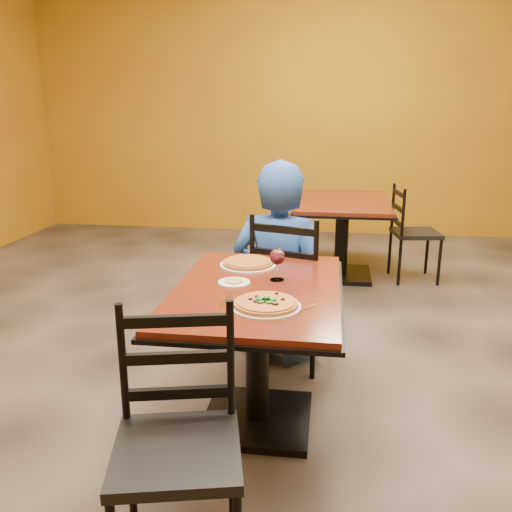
# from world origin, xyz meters

# --- Properties ---
(floor) EXTENTS (7.00, 8.00, 0.01)m
(floor) POSITION_xyz_m (0.00, 0.00, 0.00)
(floor) COLOR black
(floor) RESTS_ON ground
(wall_back) EXTENTS (7.00, 0.01, 3.00)m
(wall_back) POSITION_xyz_m (0.00, 4.00, 1.50)
(wall_back) COLOR #A57912
(wall_back) RESTS_ON ground
(table_main) EXTENTS (0.83, 1.23, 0.75)m
(table_main) POSITION_xyz_m (0.00, -0.50, 0.56)
(table_main) COLOR #621F0F
(table_main) RESTS_ON floor
(table_second) EXTENTS (0.88, 1.30, 0.75)m
(table_second) POSITION_xyz_m (0.46, 2.10, 0.56)
(table_second) COLOR #621F0F
(table_second) RESTS_ON floor
(chair_main_near) EXTENTS (0.51, 0.51, 0.94)m
(chair_main_near) POSITION_xyz_m (-0.14, -1.44, 0.47)
(chair_main_near) COLOR black
(chair_main_near) RESTS_ON floor
(chair_main_far) EXTENTS (0.55, 0.55, 0.98)m
(chair_main_far) POSITION_xyz_m (0.13, 0.26, 0.49)
(chair_main_far) COLOR black
(chair_main_far) RESTS_ON floor
(chair_second_left) EXTENTS (0.48, 0.48, 0.94)m
(chair_second_left) POSITION_xyz_m (-0.22, 2.10, 0.47)
(chair_second_left) COLOR black
(chair_second_left) RESTS_ON floor
(chair_second_right) EXTENTS (0.46, 0.46, 0.90)m
(chair_second_right) POSITION_xyz_m (1.15, 2.10, 0.45)
(chair_second_right) COLOR black
(chair_second_right) RESTS_ON floor
(diner) EXTENTS (0.70, 0.52, 1.29)m
(diner) POSITION_xyz_m (0.03, 0.32, 0.65)
(diner) COLOR #1B3698
(diner) RESTS_ON floor
(plate_main) EXTENTS (0.31, 0.31, 0.01)m
(plate_main) POSITION_xyz_m (0.08, -0.77, 0.76)
(plate_main) COLOR white
(plate_main) RESTS_ON table_main
(pizza_main) EXTENTS (0.28, 0.28, 0.02)m
(pizza_main) POSITION_xyz_m (0.08, -0.77, 0.77)
(pizza_main) COLOR maroon
(pizza_main) RESTS_ON plate_main
(plate_far) EXTENTS (0.31, 0.31, 0.01)m
(plate_far) POSITION_xyz_m (-0.10, -0.15, 0.76)
(plate_far) COLOR white
(plate_far) RESTS_ON table_main
(pizza_far) EXTENTS (0.28, 0.28, 0.02)m
(pizza_far) POSITION_xyz_m (-0.10, -0.15, 0.77)
(pizza_far) COLOR orange
(pizza_far) RESTS_ON plate_far
(side_plate) EXTENTS (0.16, 0.16, 0.01)m
(side_plate) POSITION_xyz_m (-0.12, -0.47, 0.76)
(side_plate) COLOR white
(side_plate) RESTS_ON table_main
(dip) EXTENTS (0.09, 0.09, 0.01)m
(dip) POSITION_xyz_m (-0.12, -0.47, 0.76)
(dip) COLOR tan
(dip) RESTS_ON side_plate
(wine_glass) EXTENTS (0.08, 0.08, 0.18)m
(wine_glass) POSITION_xyz_m (0.08, -0.38, 0.84)
(wine_glass) COLOR white
(wine_glass) RESTS_ON table_main
(fork) EXTENTS (0.02, 0.19, 0.00)m
(fork) POSITION_xyz_m (-0.12, -0.70, 0.75)
(fork) COLOR silver
(fork) RESTS_ON table_main
(knife) EXTENTS (0.15, 0.17, 0.00)m
(knife) POSITION_xyz_m (0.24, -0.76, 0.75)
(knife) COLOR silver
(knife) RESTS_ON table_main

